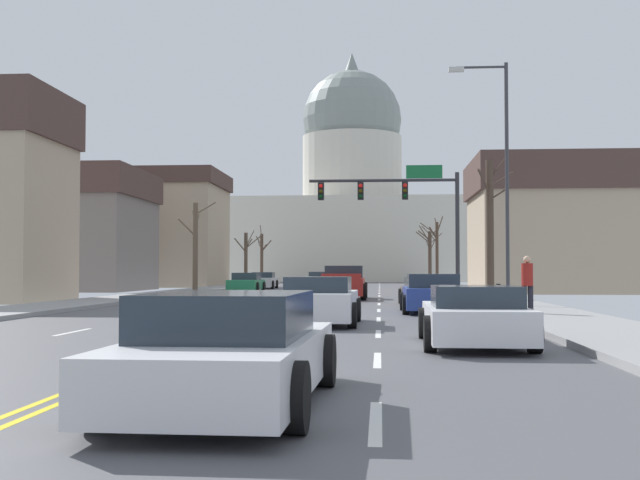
# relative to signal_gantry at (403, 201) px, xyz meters

# --- Properties ---
(ground) EXTENTS (20.00, 180.00, 0.20)m
(ground) POSITION_rel_signal_gantry_xyz_m (-4.78, -15.93, -5.03)
(ground) COLOR #4F4F54
(signal_gantry) EXTENTS (7.91, 0.41, 6.81)m
(signal_gantry) POSITION_rel_signal_gantry_xyz_m (0.00, 0.00, 0.00)
(signal_gantry) COLOR #28282D
(signal_gantry) RESTS_ON ground
(street_lamp_right) EXTENTS (2.17, 0.24, 8.92)m
(street_lamp_right) POSITION_rel_signal_gantry_xyz_m (3.17, -12.69, 0.28)
(street_lamp_right) COLOR #333338
(street_lamp_right) RESTS_ON ground
(capitol_building) EXTENTS (34.81, 18.74, 29.36)m
(capitol_building) POSITION_rel_signal_gantry_xyz_m (-4.78, 59.94, 4.41)
(capitol_building) COLOR beige
(capitol_building) RESTS_ON ground
(pickup_truck_near_00) EXTENTS (2.27, 5.30, 1.63)m
(pickup_truck_near_00) POSITION_rel_signal_gantry_xyz_m (-3.01, -3.10, -4.32)
(pickup_truck_near_00) COLOR maroon
(pickup_truck_near_00) RESTS_ON ground
(sedan_near_01) EXTENTS (2.14, 4.50, 1.12)m
(sedan_near_01) POSITION_rel_signal_gantry_xyz_m (0.60, -9.60, -4.51)
(sedan_near_01) COLOR #6B6056
(sedan_near_01) RESTS_ON ground
(sedan_near_02) EXTENTS (2.08, 4.44, 1.29)m
(sedan_near_02) POSITION_rel_signal_gantry_xyz_m (0.50, -15.33, -4.44)
(sedan_near_02) COLOR navy
(sedan_near_02) RESTS_ON ground
(sedan_near_03) EXTENTS (2.08, 4.39, 1.25)m
(sedan_near_03) POSITION_rel_signal_gantry_xyz_m (-2.81, -21.51, -4.46)
(sedan_near_03) COLOR silver
(sedan_near_03) RESTS_ON ground
(sedan_near_04) EXTENTS (2.05, 4.60, 1.13)m
(sedan_near_04) POSITION_rel_signal_gantry_xyz_m (0.54, -27.04, -4.51)
(sedan_near_04) COLOR silver
(sedan_near_04) RESTS_ON ground
(sedan_near_05) EXTENTS (2.06, 4.67, 1.19)m
(sedan_near_05) POSITION_rel_signal_gantry_xyz_m (-2.82, -34.05, -4.49)
(sedan_near_05) COLOR silver
(sedan_near_05) RESTS_ON ground
(sedan_oncoming_00) EXTENTS (2.07, 4.49, 1.24)m
(sedan_oncoming_00) POSITION_rel_signal_gantry_xyz_m (-9.96, 9.61, -4.47)
(sedan_oncoming_00) COLOR #1E7247
(sedan_oncoming_00) RESTS_ON ground
(sedan_oncoming_01) EXTENTS (2.02, 4.43, 1.25)m
(sedan_oncoming_01) POSITION_rel_signal_gantry_xyz_m (-10.13, 18.33, -4.47)
(sedan_oncoming_01) COLOR silver
(sedan_oncoming_01) RESTS_ON ground
(sedan_oncoming_02) EXTENTS (2.06, 4.26, 1.25)m
(sedan_oncoming_02) POSITION_rel_signal_gantry_xyz_m (-6.81, 29.66, -4.47)
(sedan_oncoming_02) COLOR silver
(sedan_oncoming_02) RESTS_ON ground
(flank_building_01) EXTENTS (13.55, 9.76, 9.79)m
(flank_building_01) POSITION_rel_signal_gantry_xyz_m (-21.41, 25.20, -0.11)
(flank_building_01) COLOR tan
(flank_building_01) RESTS_ON ground
(flank_building_02) EXTENTS (12.51, 10.13, 8.28)m
(flank_building_02) POSITION_rel_signal_gantry_xyz_m (-23.68, 11.48, -0.85)
(flank_building_02) COLOR slate
(flank_building_02) RESTS_ON ground
(flank_building_03) EXTENTS (12.43, 9.74, 8.38)m
(flank_building_03) POSITION_rel_signal_gantry_xyz_m (10.78, 9.19, -0.80)
(flank_building_03) COLOR tan
(flank_building_03) RESTS_ON ground
(bare_tree_00) EXTENTS (2.64, 1.58, 5.80)m
(bare_tree_00) POSITION_rel_signal_gantry_xyz_m (3.64, 37.33, -2.13)
(bare_tree_00) COLOR #423328
(bare_tree_00) RESTS_ON ground
(bare_tree_01) EXTENTS (2.21, 1.33, 5.67)m
(bare_tree_01) POSITION_rel_signal_gantry_xyz_m (-12.86, 7.47, -2.02)
(bare_tree_01) COLOR brown
(bare_tree_01) RESTS_ON ground
(bare_tree_02) EXTENTS (1.86, 0.93, 5.53)m
(bare_tree_02) POSITION_rel_signal_gantry_xyz_m (3.16, 20.63, -2.15)
(bare_tree_02) COLOR #423328
(bare_tree_02) RESTS_ON ground
(bare_tree_03) EXTENTS (2.41, 1.55, 4.75)m
(bare_tree_03) POSITION_rel_signal_gantry_xyz_m (-12.79, 26.30, -2.51)
(bare_tree_03) COLOR brown
(bare_tree_03) RESTS_ON ground
(bare_tree_04) EXTENTS (1.85, 1.70, 6.17)m
(bare_tree_04) POSITION_rel_signal_gantry_xyz_m (3.60, -6.76, -1.71)
(bare_tree_04) COLOR #423328
(bare_tree_04) RESTS_ON ground
(bare_tree_05) EXTENTS (1.49, 1.92, 5.73)m
(bare_tree_05) POSITION_rel_signal_gantry_xyz_m (-13.07, 37.50, -2.30)
(bare_tree_05) COLOR #423328
(bare_tree_05) RESTS_ON ground
(pedestrian_00) EXTENTS (0.35, 0.34, 1.71)m
(pedestrian_00) POSITION_rel_signal_gantry_xyz_m (3.14, -18.10, -3.97)
(pedestrian_00) COLOR black
(pedestrian_00) RESTS_ON ground
(bicycle_parked) EXTENTS (0.12, 1.77, 0.85)m
(bicycle_parked) POSITION_rel_signal_gantry_xyz_m (2.75, -14.66, -4.57)
(bicycle_parked) COLOR black
(bicycle_parked) RESTS_ON ground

